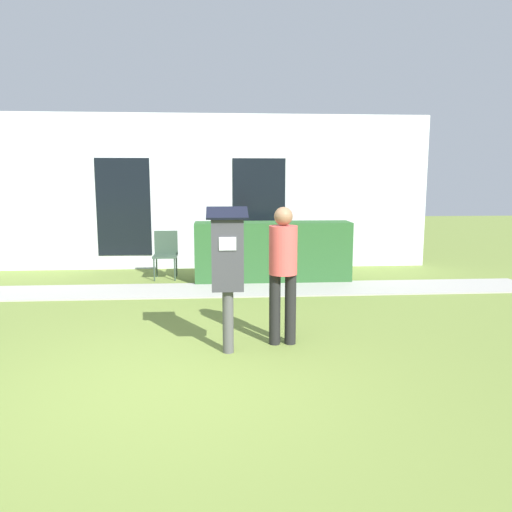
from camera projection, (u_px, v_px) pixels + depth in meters
name	position (u px, v px, depth m)	size (l,w,h in m)	color
ground_plane	(159.00, 387.00, 4.57)	(40.00, 40.00, 0.00)	olive
sidewalk	(187.00, 290.00, 8.45)	(12.00, 1.10, 0.02)	#A3A099
building_facade	(192.00, 192.00, 10.44)	(10.00, 0.26, 3.20)	silver
parking_meter	(228.00, 261.00, 5.33)	(0.44, 0.31, 1.59)	#4C4C4C
person_standing	(283.00, 265.00, 5.63)	(0.32, 0.32, 1.58)	black
outdoor_chair_left	(166.00, 251.00, 9.48)	(0.44, 0.44, 0.90)	#334738
outdoor_chair_middle	(232.00, 251.00, 9.47)	(0.44, 0.44, 0.90)	#334738
hedge_row	(273.00, 252.00, 9.20)	(2.85, 0.60, 1.10)	#285628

